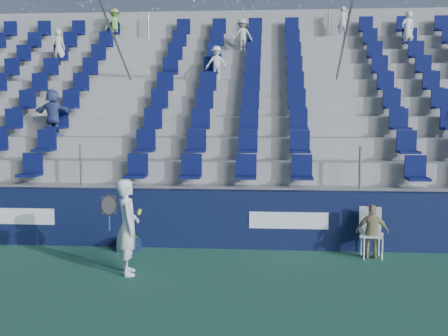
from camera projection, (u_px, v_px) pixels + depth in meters
The scene contains 7 objects.
ground at pixel (196, 296), 8.60m from camera, with size 70.00×70.00×0.00m, color #296047.
sponsor_wall at pixel (216, 219), 11.66m from camera, with size 24.00×0.32×1.20m.
grandstand at pixel (232, 135), 16.56m from camera, with size 24.00×8.17×6.63m.
tennis_player at pixel (128, 227), 9.71m from camera, with size 0.69×0.70×1.67m.
line_judge_chair at pixel (371, 229), 10.92m from camera, with size 0.51×0.52×0.97m.
line_judge at pixel (372, 232), 10.77m from camera, with size 0.62×0.26×1.05m, color tan.
ball_bin at pixel (129, 243), 11.45m from camera, with size 0.56×0.45×0.28m.
Camera 1 is at (1.11, -8.29, 2.83)m, focal length 45.00 mm.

